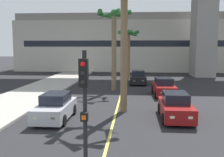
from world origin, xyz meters
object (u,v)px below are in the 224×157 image
(car_queue_front, at_px, (164,87))
(car_queue_second, at_px, (56,107))
(palm_tree_mid_median, at_px, (114,29))
(palm_tree_far_median, at_px, (129,41))
(palm_tree_near_median, at_px, (124,10))
(car_queue_third, at_px, (138,78))
(car_queue_fourth, at_px, (175,107))
(traffic_light_median_near, at_px, (84,105))

(car_queue_front, xyz_separation_m, car_queue_second, (-7.23, -8.26, 0.00))
(palm_tree_mid_median, height_order, palm_tree_far_median, palm_tree_mid_median)
(car_queue_front, xyz_separation_m, palm_tree_near_median, (-3.30, -6.02, 5.88))
(palm_tree_near_median, distance_m, palm_tree_far_median, 17.93)
(car_queue_third, relative_size, palm_tree_mid_median, 0.53)
(car_queue_fourth, distance_m, palm_tree_far_median, 20.08)
(car_queue_front, height_order, traffic_light_median_near, traffic_light_median_near)
(car_queue_front, bearing_deg, palm_tree_mid_median, 151.57)
(car_queue_fourth, bearing_deg, palm_tree_far_median, 99.42)
(palm_tree_far_median, bearing_deg, palm_tree_mid_median, -97.30)
(car_queue_second, xyz_separation_m, traffic_light_median_near, (3.25, -8.02, 1.99))
(car_queue_front, relative_size, car_queue_fourth, 1.01)
(car_queue_second, bearing_deg, palm_tree_mid_median, 76.03)
(car_queue_fourth, bearing_deg, car_queue_second, -174.03)
(car_queue_third, xyz_separation_m, palm_tree_mid_median, (-2.42, -4.66, 5.26))
(car_queue_third, height_order, traffic_light_median_near, traffic_light_median_near)
(car_queue_front, distance_m, car_queue_fourth, 7.52)
(palm_tree_near_median, height_order, palm_tree_far_median, palm_tree_near_median)
(palm_tree_mid_median, distance_m, palm_tree_far_median, 9.50)
(car_queue_fourth, bearing_deg, palm_tree_near_median, 154.61)
(car_queue_front, height_order, palm_tree_near_median, palm_tree_near_median)
(car_queue_front, relative_size, palm_tree_near_median, 0.50)
(car_queue_fourth, xyz_separation_m, palm_tree_far_median, (-3.21, 19.36, 4.25))
(palm_tree_mid_median, bearing_deg, car_queue_front, -28.43)
(car_queue_front, bearing_deg, car_queue_fourth, -91.11)
(palm_tree_far_median, bearing_deg, car_queue_front, -74.17)
(car_queue_front, relative_size, traffic_light_median_near, 0.99)
(palm_tree_near_median, relative_size, palm_tree_far_median, 1.28)
(car_queue_third, distance_m, traffic_light_median_near, 23.56)
(car_queue_fourth, relative_size, palm_tree_near_median, 0.50)
(palm_tree_near_median, bearing_deg, car_queue_front, 61.25)
(car_queue_front, distance_m, car_queue_second, 10.97)
(car_queue_second, relative_size, traffic_light_median_near, 0.98)
(traffic_light_median_near, bearing_deg, palm_tree_near_median, 86.23)
(car_queue_fourth, height_order, palm_tree_mid_median, palm_tree_mid_median)
(car_queue_front, height_order, car_queue_second, same)
(car_queue_third, distance_m, palm_tree_mid_median, 7.43)
(car_queue_front, xyz_separation_m, palm_tree_far_median, (-3.36, 11.84, 4.25))
(car_queue_fourth, bearing_deg, traffic_light_median_near, -113.63)
(traffic_light_median_near, height_order, palm_tree_far_median, palm_tree_far_median)
(car_queue_front, distance_m, palm_tree_mid_median, 7.38)
(car_queue_second, bearing_deg, palm_tree_far_median, 79.10)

